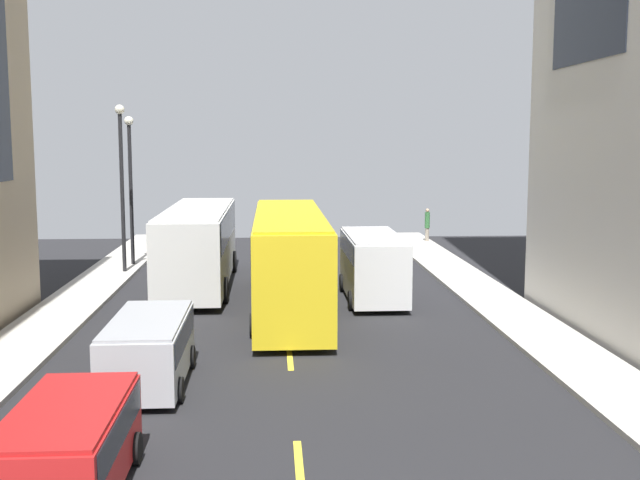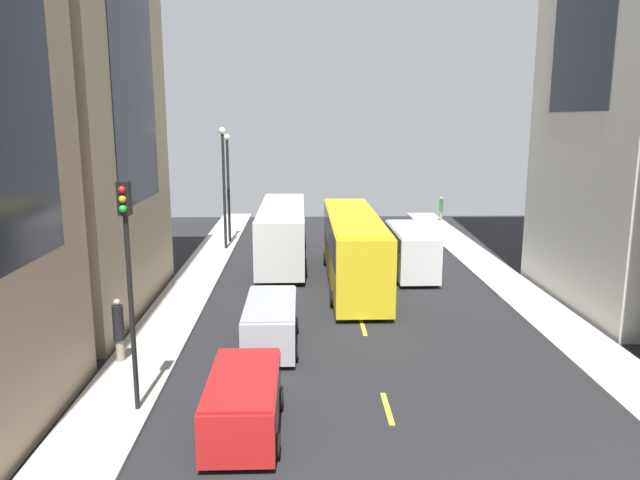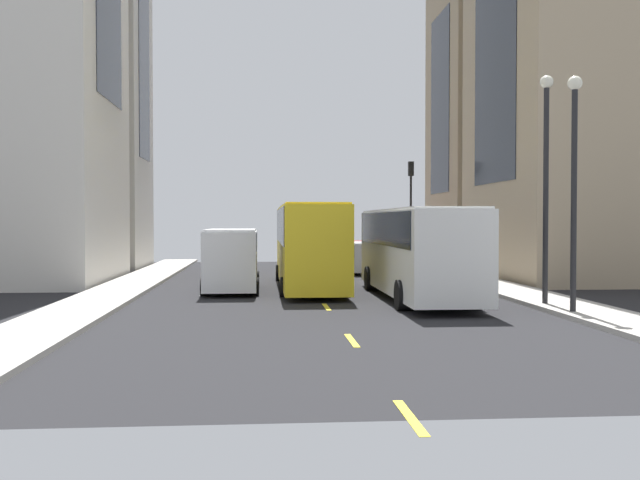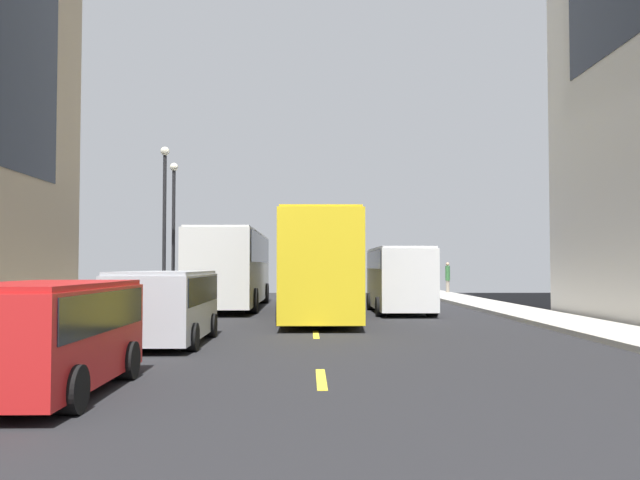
{
  "view_description": "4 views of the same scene",
  "coord_description": "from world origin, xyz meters",
  "px_view_note": "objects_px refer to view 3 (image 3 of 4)",
  "views": [
    {
      "loc": [
        -0.48,
        -28.5,
        6.19
      ],
      "look_at": [
        1.38,
        1.65,
        2.32
      ],
      "focal_mm": 43.95,
      "sensor_mm": 36.0,
      "label": 1
    },
    {
      "loc": [
        -2.48,
        -30.23,
        8.31
      ],
      "look_at": [
        -1.53,
        -0.28,
        2.27
      ],
      "focal_mm": 33.93,
      "sensor_mm": 36.0,
      "label": 2
    },
    {
      "loc": [
        2.18,
        31.62,
        2.9
      ],
      "look_at": [
        -0.5,
        -2.05,
        2.04
      ],
      "focal_mm": 41.22,
      "sensor_mm": 36.0,
      "label": 3
    },
    {
      "loc": [
        -0.22,
        -24.87,
        1.85
      ],
      "look_at": [
        0.25,
        0.77,
        2.87
      ],
      "focal_mm": 37.06,
      "sensor_mm": 36.0,
      "label": 4
    }
  ],
  "objects_px": {
    "city_bus_white": "(416,245)",
    "car_silver_1": "(366,255)",
    "streetcar_yellow": "(308,239)",
    "traffic_light_near_corner": "(411,194)",
    "delivery_van_white": "(232,255)",
    "pedestrian_crossing_mid": "(448,249)",
    "car_red_0": "(359,252)"
  },
  "relations": [
    {
      "from": "city_bus_white",
      "to": "car_silver_1",
      "type": "distance_m",
      "value": 13.59
    },
    {
      "from": "city_bus_white",
      "to": "streetcar_yellow",
      "type": "height_order",
      "value": "streetcar_yellow"
    },
    {
      "from": "streetcar_yellow",
      "to": "car_silver_1",
      "type": "height_order",
      "value": "streetcar_yellow"
    },
    {
      "from": "city_bus_white",
      "to": "traffic_light_near_corner",
      "type": "distance_m",
      "value": 19.16
    },
    {
      "from": "car_silver_1",
      "to": "delivery_van_white",
      "type": "bearing_deg",
      "value": 55.38
    },
    {
      "from": "city_bus_white",
      "to": "pedestrian_crossing_mid",
      "type": "height_order",
      "value": "city_bus_white"
    },
    {
      "from": "city_bus_white",
      "to": "streetcar_yellow",
      "type": "relative_size",
      "value": 0.91
    },
    {
      "from": "city_bus_white",
      "to": "delivery_van_white",
      "type": "xyz_separation_m",
      "value": [
        7.0,
        -3.35,
        -0.49
      ]
    },
    {
      "from": "streetcar_yellow",
      "to": "traffic_light_near_corner",
      "type": "bearing_deg",
      "value": -118.24
    },
    {
      "from": "streetcar_yellow",
      "to": "car_red_0",
      "type": "height_order",
      "value": "streetcar_yellow"
    },
    {
      "from": "delivery_van_white",
      "to": "car_red_0",
      "type": "xyz_separation_m",
      "value": [
        -7.47,
        -16.44,
        -0.56
      ]
    },
    {
      "from": "car_red_0",
      "to": "traffic_light_near_corner",
      "type": "height_order",
      "value": "traffic_light_near_corner"
    },
    {
      "from": "delivery_van_white",
      "to": "car_silver_1",
      "type": "bearing_deg",
      "value": -124.62
    },
    {
      "from": "car_silver_1",
      "to": "traffic_light_near_corner",
      "type": "distance_m",
      "value": 7.18
    },
    {
      "from": "streetcar_yellow",
      "to": "car_red_0",
      "type": "bearing_deg",
      "value": -105.82
    },
    {
      "from": "city_bus_white",
      "to": "car_silver_1",
      "type": "bearing_deg",
      "value": -90.18
    },
    {
      "from": "car_red_0",
      "to": "traffic_light_near_corner",
      "type": "distance_m",
      "value": 4.97
    },
    {
      "from": "streetcar_yellow",
      "to": "traffic_light_near_corner",
      "type": "relative_size",
      "value": 1.93
    },
    {
      "from": "city_bus_white",
      "to": "delivery_van_white",
      "type": "relative_size",
      "value": 1.99
    },
    {
      "from": "delivery_van_white",
      "to": "traffic_light_near_corner",
      "type": "height_order",
      "value": "traffic_light_near_corner"
    },
    {
      "from": "city_bus_white",
      "to": "delivery_van_white",
      "type": "distance_m",
      "value": 7.78
    },
    {
      "from": "delivery_van_white",
      "to": "car_red_0",
      "type": "bearing_deg",
      "value": -114.45
    },
    {
      "from": "car_silver_1",
      "to": "traffic_light_near_corner",
      "type": "relative_size",
      "value": 0.71
    },
    {
      "from": "city_bus_white",
      "to": "traffic_light_near_corner",
      "type": "height_order",
      "value": "traffic_light_near_corner"
    },
    {
      "from": "car_red_0",
      "to": "pedestrian_crossing_mid",
      "type": "bearing_deg",
      "value": 134.64
    },
    {
      "from": "city_bus_white",
      "to": "car_red_0",
      "type": "relative_size",
      "value": 2.77
    },
    {
      "from": "delivery_van_white",
      "to": "traffic_light_near_corner",
      "type": "relative_size",
      "value": 0.88
    },
    {
      "from": "car_silver_1",
      "to": "streetcar_yellow",
      "type": "bearing_deg",
      "value": 66.31
    },
    {
      "from": "city_bus_white",
      "to": "traffic_light_near_corner",
      "type": "relative_size",
      "value": 1.76
    },
    {
      "from": "city_bus_white",
      "to": "delivery_van_white",
      "type": "bearing_deg",
      "value": -25.57
    },
    {
      "from": "city_bus_white",
      "to": "streetcar_yellow",
      "type": "xyz_separation_m",
      "value": [
        3.73,
        -4.95,
        0.12
      ]
    },
    {
      "from": "delivery_van_white",
      "to": "pedestrian_crossing_mid",
      "type": "xyz_separation_m",
      "value": [
        -12.12,
        -11.73,
        -0.21
      ]
    }
  ]
}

